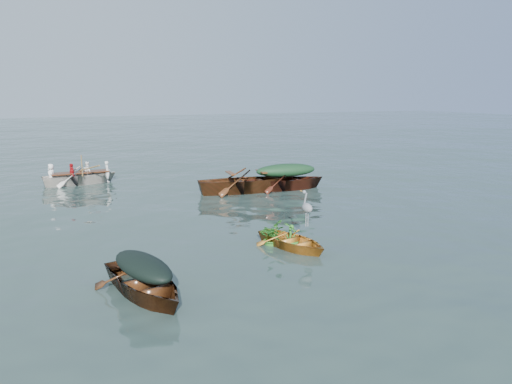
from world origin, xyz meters
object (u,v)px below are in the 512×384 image
Objects in this scene: yellow_dinghy at (292,248)px; open_wooden_boat at (246,192)px; heron at (307,213)px; dark_covered_boat at (144,295)px; green_tarp_boat at (286,190)px; rowed_boat at (81,184)px.

yellow_dinghy is 0.52× the size of open_wooden_boat.
heron is at bearing 5.19° from yellow_dinghy.
yellow_dinghy is 0.76× the size of dark_covered_boat.
open_wooden_boat is 6.92m from heron.
green_tarp_boat is (7.33, 8.26, 0.00)m from dark_covered_boat.
green_tarp_boat reaches higher than yellow_dinghy.
dark_covered_boat is 0.77× the size of green_tarp_boat.
dark_covered_boat is at bearing 174.59° from rowed_boat.
green_tarp_boat reaches higher than dark_covered_boat.
open_wooden_boat is at bearing 41.99° from dark_covered_boat.
rowed_boat is at bearing 96.53° from heron.
yellow_dinghy is at bearing 158.84° from green_tarp_boat.
green_tarp_boat is at bearing 51.38° from heron.
open_wooden_boat is at bearing -133.18° from rowed_boat.
heron is at bearing 6.18° from dark_covered_boat.
green_tarp_boat is at bearing 48.37° from yellow_dinghy.
rowed_boat is (-3.96, 11.36, 0.00)m from yellow_dinghy.
rowed_boat is at bearing 63.28° from green_tarp_boat.
yellow_dinghy is 7.59m from green_tarp_boat.
green_tarp_boat is 4.90× the size of heron.
open_wooden_boat is at bearing 64.57° from heron.
dark_covered_boat is 11.04m from green_tarp_boat.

